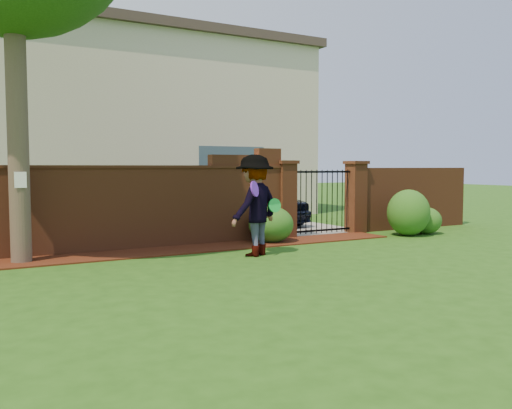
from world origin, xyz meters
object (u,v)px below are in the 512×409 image
car (255,201)px  frisbee_purple (255,189)px  frisbee_green (275,205)px  man (256,205)px

car → frisbee_purple: frisbee_purple is taller
frisbee_purple → frisbee_green: (0.56, 0.21, -0.34)m
frisbee_purple → frisbee_green: size_ratio=1.09×
car → frisbee_green: size_ratio=15.22×
car → man: (-2.75, -4.94, 0.27)m
car → man: size_ratio=2.12×
car → frisbee_green: car is taller
man → car: bearing=-144.1°
car → frisbee_green: 5.62m
man → frisbee_green: (0.34, -0.13, -0.00)m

